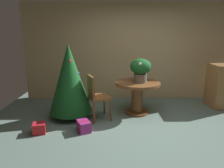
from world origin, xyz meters
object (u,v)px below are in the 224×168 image
object	(u,v)px
round_dining_table	(137,92)
flower_vase	(140,68)
wooden_cabinet	(221,86)
holiday_tree	(70,79)
wooden_chair_left	(96,95)
gift_box_purple	(84,126)
gift_box_red	(39,128)

from	to	relation	value
round_dining_table	flower_vase	distance (m)	0.54
wooden_cabinet	holiday_tree	bearing A→B (deg)	-170.62
wooden_chair_left	wooden_cabinet	distance (m)	3.12
gift_box_purple	gift_box_red	distance (m)	0.80
gift_box_red	flower_vase	bearing A→B (deg)	25.66
holiday_tree	wooden_cabinet	world-z (taller)	holiday_tree
flower_vase	gift_box_purple	size ratio (longest dim) A/B	1.52
flower_vase	wooden_chair_left	distance (m)	1.13
round_dining_table	wooden_cabinet	world-z (taller)	wooden_cabinet
gift_box_purple	wooden_cabinet	xyz separation A→B (m)	(3.23, 1.31, 0.43)
wooden_chair_left	holiday_tree	size ratio (longest dim) A/B	0.60
gift_box_red	wooden_cabinet	world-z (taller)	wooden_cabinet
wooden_chair_left	gift_box_purple	distance (m)	0.75
holiday_tree	wooden_cabinet	size ratio (longest dim) A/B	1.50
wooden_chair_left	gift_box_red	distance (m)	1.26
gift_box_purple	gift_box_red	xyz separation A→B (m)	(-0.80, -0.05, -0.01)
flower_vase	gift_box_purple	xyz separation A→B (m)	(-1.16, -0.89, -0.94)
round_dining_table	gift_box_red	world-z (taller)	round_dining_table
wooden_cabinet	gift_box_red	bearing A→B (deg)	-161.35
holiday_tree	wooden_cabinet	distance (m)	3.65
round_dining_table	holiday_tree	bearing A→B (deg)	-172.66
holiday_tree	gift_box_red	xyz separation A→B (m)	(-0.44, -0.77, -0.76)
holiday_tree	round_dining_table	bearing A→B (deg)	7.34
wooden_chair_left	holiday_tree	xyz separation A→B (m)	(-0.56, 0.14, 0.31)
flower_vase	wooden_cabinet	bearing A→B (deg)	11.40
wooden_chair_left	gift_box_purple	bearing A→B (deg)	-109.07
round_dining_table	gift_box_red	xyz separation A→B (m)	(-1.91, -0.96, -0.41)
round_dining_table	wooden_cabinet	bearing A→B (deg)	10.77
gift_box_red	gift_box_purple	bearing A→B (deg)	3.66
wooden_chair_left	gift_box_purple	world-z (taller)	wooden_chair_left
gift_box_red	holiday_tree	bearing A→B (deg)	59.96
round_dining_table	gift_box_purple	world-z (taller)	round_dining_table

